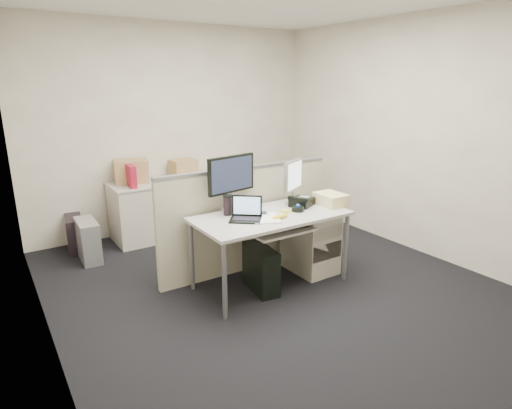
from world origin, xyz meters
TOP-DOWN VIEW (x-y plane):
  - floor at (0.00, 0.00)m, footprint 4.00×4.50m
  - wall_back at (0.00, 2.25)m, footprint 4.00×0.02m
  - wall_left at (-2.00, 0.00)m, footprint 0.02×4.50m
  - wall_right at (2.00, 0.00)m, footprint 0.02×4.50m
  - desk at (0.00, 0.00)m, footprint 1.50×0.75m
  - keyboard_tray at (0.00, -0.18)m, footprint 0.62×0.32m
  - drawer_pedestal at (0.55, 0.05)m, footprint 0.40×0.55m
  - cubicle_partition at (0.00, 0.45)m, footprint 2.00×0.06m
  - back_counter at (0.00, 1.93)m, footprint 2.00×0.60m
  - monitor_main at (-0.25, 0.32)m, footprint 0.58×0.32m
  - monitor_small at (0.40, 0.18)m, footprint 0.42×0.34m
  - laptop at (-0.30, -0.02)m, footprint 0.35×0.34m
  - trackball at (0.29, -0.05)m, footprint 0.13×0.13m
  - desk_phone at (0.44, 0.08)m, footprint 0.30×0.28m
  - paper_stack at (-0.12, -0.08)m, footprint 0.35×0.38m
  - sticky_pad at (0.18, 0.00)m, footprint 0.10×0.10m
  - travel_mug at (-0.35, 0.22)m, footprint 0.11×0.11m
  - banana at (0.00, -0.15)m, footprint 0.20×0.07m
  - cellphone at (-0.05, 0.05)m, footprint 0.09×0.12m
  - manila_folders at (0.72, -0.05)m, footprint 0.25×0.32m
  - keyboard at (0.05, -0.14)m, footprint 0.48×0.25m
  - pc_tower_desk at (-0.15, -0.05)m, footprint 0.25×0.49m
  - pc_tower_spare_dark at (-1.45, 2.03)m, footprint 0.24×0.46m
  - pc_tower_spare_silver at (-1.38, 1.63)m, footprint 0.22×0.50m
  - cardboard_box_left at (-0.70, 2.05)m, footprint 0.47×0.39m
  - cardboard_box_right at (0.00, 2.05)m, footprint 0.35×0.28m
  - red_binder at (-0.78, 1.83)m, footprint 0.09×0.31m

SIDE VIEW (x-z plane):
  - floor at x=0.00m, z-range -0.01..0.00m
  - pc_tower_spare_dark at x=-1.45m, z-range 0.00..0.41m
  - pc_tower_desk at x=-0.15m, z-range 0.00..0.44m
  - pc_tower_spare_silver at x=-1.38m, z-range 0.00..0.46m
  - drawer_pedestal at x=0.55m, z-range 0.00..0.65m
  - back_counter at x=0.00m, z-range 0.00..0.72m
  - cubicle_partition at x=0.00m, z-range 0.00..1.10m
  - keyboard_tray at x=0.00m, z-range 0.61..0.63m
  - keyboard at x=0.05m, z-range 0.63..0.66m
  - desk at x=0.00m, z-range 0.30..1.03m
  - sticky_pad at x=0.18m, z-range 0.73..0.74m
  - paper_stack at x=-0.12m, z-range 0.73..0.74m
  - cellphone at x=-0.05m, z-range 0.73..0.74m
  - banana at x=0.00m, z-range 0.73..0.77m
  - trackball at x=0.29m, z-range 0.73..0.78m
  - desk_phone at x=0.44m, z-range 0.73..0.81m
  - manila_folders at x=0.72m, z-range 0.73..0.85m
  - travel_mug at x=-0.35m, z-range 0.73..0.91m
  - laptop at x=-0.30m, z-range 0.73..0.94m
  - cardboard_box_right at x=0.00m, z-range 0.72..0.96m
  - red_binder at x=-0.78m, z-range 0.72..1.00m
  - cardboard_box_left at x=-0.70m, z-range 0.72..1.02m
  - monitor_small at x=0.40m, z-range 0.73..1.19m
  - monitor_main at x=-0.25m, z-range 0.73..1.28m
  - wall_back at x=0.00m, z-range 0.00..2.70m
  - wall_left at x=-2.00m, z-range 0.00..2.70m
  - wall_right at x=2.00m, z-range 0.00..2.70m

